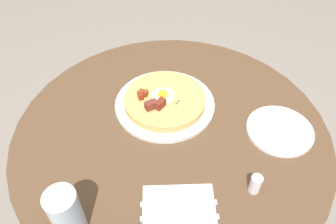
{
  "coord_description": "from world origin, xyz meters",
  "views": [
    {
      "loc": [
        -0.53,
        0.32,
        1.46
      ],
      "look_at": [
        0.05,
        -0.02,
        0.76
      ],
      "focal_mm": 35.35,
      "sensor_mm": 36.0,
      "label": 1
    }
  ],
  "objects": [
    {
      "name": "salt_shaker",
      "position": [
        -0.27,
        -0.07,
        0.77
      ],
      "size": [
        0.03,
        0.03,
        0.05
      ],
      "primitive_type": "cylinder",
      "color": "white",
      "rests_on": "dining_table"
    },
    {
      "name": "pizza_plate",
      "position": [
        0.09,
        -0.03,
        0.75
      ],
      "size": [
        0.3,
        0.3,
        0.01
      ],
      "primitive_type": "cylinder",
      "color": "silver",
      "rests_on": "dining_table"
    },
    {
      "name": "fork",
      "position": [
        -0.21,
        0.11,
        0.75
      ],
      "size": [
        0.1,
        0.16,
        0.0
      ],
      "primitive_type": "cube",
      "rotation": [
        0.0,
        0.0,
        1.08
      ],
      "color": "silver",
      "rests_on": "napkin"
    },
    {
      "name": "dining_table",
      "position": [
        0.0,
        0.0,
        0.57
      ],
      "size": [
        0.9,
        0.9,
        0.74
      ],
      "color": "brown",
      "rests_on": "ground_plane"
    },
    {
      "name": "knife",
      "position": [
        -0.24,
        0.12,
        0.75
      ],
      "size": [
        0.1,
        0.16,
        0.0
      ],
      "primitive_type": "cube",
      "rotation": [
        0.0,
        0.0,
        1.08
      ],
      "color": "silver",
      "rests_on": "napkin"
    },
    {
      "name": "bread_plate",
      "position": [
        -0.16,
        -0.26,
        0.75
      ],
      "size": [
        0.19,
        0.19,
        0.01
      ],
      "primitive_type": "cylinder",
      "color": "white",
      "rests_on": "dining_table"
    },
    {
      "name": "breakfast_pizza",
      "position": [
        0.09,
        -0.03,
        0.77
      ],
      "size": [
        0.25,
        0.25,
        0.05
      ],
      "color": "tan",
      "rests_on": "pizza_plate"
    },
    {
      "name": "napkin",
      "position": [
        -0.23,
        0.11,
        0.75
      ],
      "size": [
        0.2,
        0.22,
        0.0
      ],
      "primitive_type": "cube",
      "rotation": [
        0.0,
        0.0,
        1.08
      ],
      "color": "white",
      "rests_on": "dining_table"
    },
    {
      "name": "water_glass",
      "position": [
        -0.14,
        0.34,
        0.81
      ],
      "size": [
        0.07,
        0.07,
        0.14
      ],
      "primitive_type": "cylinder",
      "color": "silver",
      "rests_on": "dining_table"
    }
  ]
}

